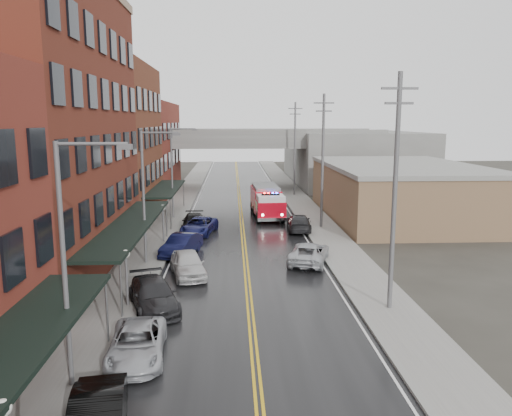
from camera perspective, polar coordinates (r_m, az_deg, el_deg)
name	(u,v)px	position (r m, az deg, el deg)	size (l,w,h in m)	color
road	(244,242)	(40.36, -1.43, -3.90)	(11.00, 160.00, 0.02)	black
sidewalk_left	(152,242)	(40.84, -11.75, -3.85)	(3.00, 160.00, 0.15)	slate
sidewalk_right	(333,240)	(41.15, 8.81, -3.65)	(3.00, 160.00, 0.15)	slate
curb_left	(173,242)	(40.61, -9.44, -3.85)	(0.30, 160.00, 0.15)	gray
curb_right	(313,240)	(40.85, 6.54, -3.70)	(0.30, 160.00, 0.15)	gray
brick_building_b	(33,132)	(34.50, -24.11, 7.98)	(9.00, 20.00, 18.00)	#562316
brick_building_c	(105,143)	(51.25, -16.90, 7.10)	(9.00, 15.00, 15.00)	brown
brick_building_far	(138,149)	(68.41, -13.29, 6.61)	(9.00, 20.00, 12.00)	maroon
tan_building	(399,193)	(52.48, 16.05, 1.71)	(14.00, 22.00, 5.00)	#8B654A
right_far_block	(350,157)	(81.59, 10.70, 5.79)	(18.00, 30.00, 8.00)	slate
awning_1	(131,225)	(33.52, -14.08, -1.85)	(2.60, 18.00, 3.09)	black
awning_2	(166,189)	(50.56, -10.24, 2.19)	(2.60, 13.00, 3.09)	black
globe_lamp_1	(126,265)	(26.80, -14.63, -6.31)	(0.44, 0.44, 3.12)	#59595B
globe_lamp_2	(163,215)	(40.24, -10.59, -0.76)	(0.44, 0.44, 3.12)	#59595B
street_lamp_0	(70,251)	(18.64, -20.47, -4.62)	(2.64, 0.22, 9.00)	#59595B
street_lamp_1	(147,189)	(33.95, -12.35, 2.13)	(2.64, 0.22, 9.00)	#59595B
street_lamp_2	(174,167)	(49.70, -9.32, 4.64)	(2.64, 0.22, 9.00)	#59595B
utility_pole_0	(395,189)	(25.70, 15.59, 2.06)	(1.80, 0.24, 12.00)	#59595B
utility_pole_1	(323,159)	(45.03, 7.63, 5.58)	(1.80, 0.24, 12.00)	#59595B
utility_pole_2	(295,147)	(64.76, 4.46, 6.94)	(1.80, 0.24, 12.00)	#59595B
overpass	(238,147)	(71.27, -2.05, 6.98)	(40.00, 10.00, 7.50)	slate
fire_truck	(267,201)	(50.47, 1.27, 0.84)	(3.74, 8.61, 3.10)	#BC0819
parked_car_left_2	(137,343)	(21.73, -13.44, -14.82)	(2.21, 4.79, 1.33)	#A8ABB1
parked_car_left_3	(153,295)	(26.74, -11.64, -9.73)	(2.12, 5.21, 1.51)	black
parked_car_left_4	(188,264)	(31.77, -7.78, -6.35)	(1.90, 4.71, 1.61)	silver
parked_car_left_5	(181,245)	(36.72, -8.52, -4.19)	(1.63, 4.67, 1.54)	black
parked_car_left_6	(199,226)	(43.29, -6.51, -2.06)	(2.37, 5.14, 1.43)	#161A53
parked_car_left_7	(193,222)	(45.02, -7.16, -1.62)	(1.97, 4.85, 1.41)	black
parked_car_right_0	(309,253)	(34.56, 6.06, -5.13)	(2.36, 5.12, 1.42)	#B3B7BC
parked_car_right_1	(299,223)	(44.44, 4.91, -1.69)	(2.05, 5.04, 1.46)	#232326
parked_car_right_2	(273,202)	(55.06, 2.00, 0.70)	(1.96, 4.87, 1.66)	white
parked_car_right_3	(272,194)	(62.23, 1.88, 1.64)	(1.44, 4.12, 1.36)	black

